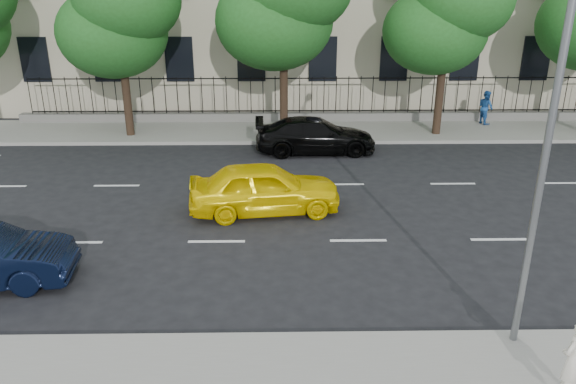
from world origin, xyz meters
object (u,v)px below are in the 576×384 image
Objects in this scene: street_light at (542,87)px; woman_near at (574,360)px; yellow_taxi at (265,188)px; black_sedan at (315,135)px.

street_light is 4.75m from woman_near.
woman_near is at bearing -83.85° from street_light.
yellow_taxi reaches higher than black_sedan.
yellow_taxi is 10.19m from woman_near.
street_light is at bearing -148.16° from yellow_taxi.
woman_near is (3.45, -14.90, 0.24)m from black_sedan.
street_light is 9.30m from yellow_taxi.
black_sedan is at bearing -110.29° from woman_near.
yellow_taxi is at bearing 160.53° from black_sedan.
woman_near reaches higher than yellow_taxi.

